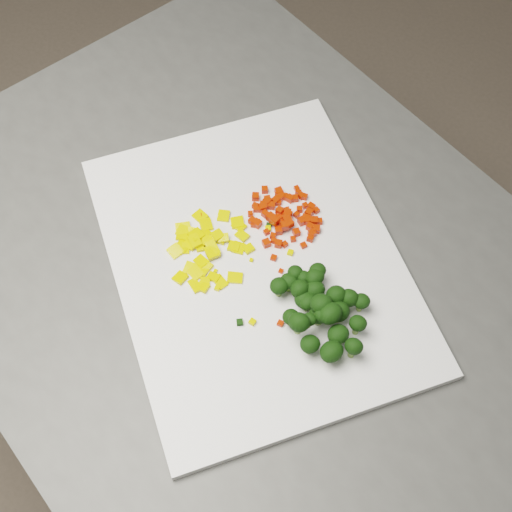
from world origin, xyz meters
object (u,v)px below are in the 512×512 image
Objects in this scene: cutting_board at (256,262)px; pepper_pile at (210,245)px; carrot_pile at (283,211)px; counter_block at (261,397)px; broccoli_pile at (314,313)px.

pepper_pile is at bearing -156.89° from cutting_board.
carrot_pile is at bearing 100.38° from cutting_board.
counter_block is at bearing -33.84° from cutting_board.
cutting_board is 0.12m from broccoli_pile.
cutting_board is 0.07m from pepper_pile.
counter_block is at bearing 174.06° from broccoli_pile.
counter_block is 8.57× the size of pepper_pile.
broccoli_pile is at bearing -39.25° from carrot_pile.
pepper_pile is at bearing -175.30° from counter_block.
cutting_board is 0.08m from carrot_pile.
carrot_pile reaches higher than pepper_pile.
broccoli_pile reaches higher than counter_block.
carrot_pile is 0.11m from pepper_pile.
broccoli_pile is (0.17, -0.00, 0.02)m from pepper_pile.
broccoli_pile reaches higher than cutting_board.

